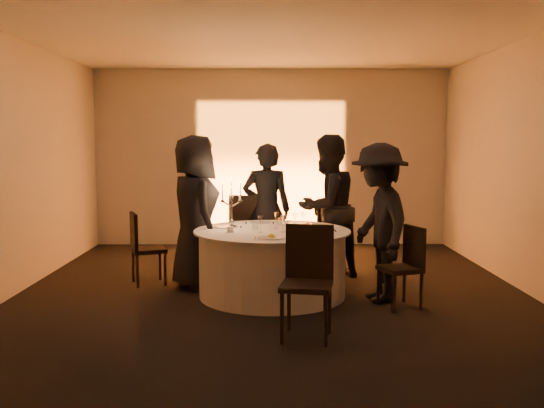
{
  "coord_description": "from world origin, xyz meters",
  "views": [
    {
      "loc": [
        -0.04,
        -6.89,
        1.79
      ],
      "look_at": [
        0.0,
        0.2,
        1.05
      ],
      "focal_mm": 40.0,
      "sensor_mm": 36.0,
      "label": 1
    }
  ],
  "objects_px": {
    "guest_left": "(195,212)",
    "guest_right": "(379,222)",
    "coffee_cup": "(230,230)",
    "banquet_table": "(272,263)",
    "chair_right": "(406,262)",
    "candelabra": "(232,210)",
    "chair_back_right": "(327,230)",
    "chair_left": "(143,244)",
    "chair_front": "(308,274)",
    "guest_back_right": "(327,208)",
    "chair_back_left": "(248,228)",
    "guest_back_left": "(267,210)"
  },
  "relations": [
    {
      "from": "coffee_cup",
      "to": "guest_right",
      "type": "bearing_deg",
      "value": -1.35
    },
    {
      "from": "chair_back_right",
      "to": "guest_back_right",
      "type": "height_order",
      "value": "guest_back_right"
    },
    {
      "from": "banquet_table",
      "to": "chair_back_right",
      "type": "height_order",
      "value": "chair_back_right"
    },
    {
      "from": "coffee_cup",
      "to": "guest_left",
      "type": "bearing_deg",
      "value": 128.33
    },
    {
      "from": "guest_back_right",
      "to": "coffee_cup",
      "type": "bearing_deg",
      "value": 0.19
    },
    {
      "from": "chair_right",
      "to": "candelabra",
      "type": "distance_m",
      "value": 2.09
    },
    {
      "from": "chair_front",
      "to": "chair_back_left",
      "type": "bearing_deg",
      "value": 114.31
    },
    {
      "from": "guest_right",
      "to": "candelabra",
      "type": "height_order",
      "value": "guest_right"
    },
    {
      "from": "chair_right",
      "to": "guest_back_left",
      "type": "height_order",
      "value": "guest_back_left"
    },
    {
      "from": "chair_back_right",
      "to": "coffee_cup",
      "type": "xyz_separation_m",
      "value": [
        -1.22,
        -1.42,
        0.22
      ]
    },
    {
      "from": "chair_back_right",
      "to": "chair_right",
      "type": "distance_m",
      "value": 1.87
    },
    {
      "from": "chair_back_left",
      "to": "guest_right",
      "type": "relative_size",
      "value": 0.6
    },
    {
      "from": "banquet_table",
      "to": "chair_back_left",
      "type": "xyz_separation_m",
      "value": [
        -0.32,
        1.26,
        0.22
      ]
    },
    {
      "from": "guest_back_left",
      "to": "guest_right",
      "type": "bearing_deg",
      "value": 137.74
    },
    {
      "from": "chair_back_left",
      "to": "guest_left",
      "type": "relative_size",
      "value": 0.57
    },
    {
      "from": "banquet_table",
      "to": "guest_left",
      "type": "distance_m",
      "value": 1.17
    },
    {
      "from": "guest_right",
      "to": "chair_right",
      "type": "bearing_deg",
      "value": 32.2
    },
    {
      "from": "guest_back_left",
      "to": "chair_back_left",
      "type": "bearing_deg",
      "value": -30.17
    },
    {
      "from": "chair_back_right",
      "to": "banquet_table",
      "type": "bearing_deg",
      "value": 31.15
    },
    {
      "from": "guest_left",
      "to": "coffee_cup",
      "type": "distance_m",
      "value": 0.76
    },
    {
      "from": "guest_left",
      "to": "guest_back_right",
      "type": "height_order",
      "value": "guest_back_right"
    },
    {
      "from": "guest_back_left",
      "to": "chair_front",
      "type": "bearing_deg",
      "value": 102.07
    },
    {
      "from": "chair_back_left",
      "to": "guest_back_left",
      "type": "distance_m",
      "value": 0.41
    },
    {
      "from": "guest_back_right",
      "to": "guest_right",
      "type": "distance_m",
      "value": 1.15
    },
    {
      "from": "chair_right",
      "to": "guest_right",
      "type": "distance_m",
      "value": 0.54
    },
    {
      "from": "chair_front",
      "to": "coffee_cup",
      "type": "xyz_separation_m",
      "value": [
        -0.79,
        1.29,
        0.22
      ]
    },
    {
      "from": "coffee_cup",
      "to": "banquet_table",
      "type": "bearing_deg",
      "value": 18.66
    },
    {
      "from": "chair_front",
      "to": "banquet_table",
      "type": "bearing_deg",
      "value": 113.51
    },
    {
      "from": "banquet_table",
      "to": "coffee_cup",
      "type": "distance_m",
      "value": 0.65
    },
    {
      "from": "chair_back_right",
      "to": "chair_front",
      "type": "relative_size",
      "value": 1.01
    },
    {
      "from": "chair_left",
      "to": "guest_left",
      "type": "height_order",
      "value": "guest_left"
    },
    {
      "from": "guest_left",
      "to": "guest_right",
      "type": "height_order",
      "value": "guest_left"
    },
    {
      "from": "chair_back_left",
      "to": "guest_right",
      "type": "bearing_deg",
      "value": 148.42
    },
    {
      "from": "chair_front",
      "to": "guest_back_left",
      "type": "relative_size",
      "value": 0.58
    },
    {
      "from": "chair_left",
      "to": "chair_back_left",
      "type": "bearing_deg",
      "value": -82.57
    },
    {
      "from": "chair_left",
      "to": "chair_front",
      "type": "xyz_separation_m",
      "value": [
        1.93,
        -2.01,
        0.07
      ]
    },
    {
      "from": "banquet_table",
      "to": "guest_back_left",
      "type": "xyz_separation_m",
      "value": [
        -0.07,
        1.09,
        0.49
      ]
    },
    {
      "from": "chair_back_right",
      "to": "guest_right",
      "type": "height_order",
      "value": "guest_right"
    },
    {
      "from": "banquet_table",
      "to": "chair_left",
      "type": "xyz_separation_m",
      "value": [
        -1.61,
        0.56,
        0.12
      ]
    },
    {
      "from": "guest_back_right",
      "to": "guest_right",
      "type": "xyz_separation_m",
      "value": [
        0.48,
        -1.05,
        -0.05
      ]
    },
    {
      "from": "guest_back_left",
      "to": "guest_back_right",
      "type": "relative_size",
      "value": 0.94
    },
    {
      "from": "coffee_cup",
      "to": "candelabra",
      "type": "height_order",
      "value": "candelabra"
    },
    {
      "from": "chair_left",
      "to": "coffee_cup",
      "type": "distance_m",
      "value": 1.38
    },
    {
      "from": "candelabra",
      "to": "chair_front",
      "type": "bearing_deg",
      "value": -64.23
    },
    {
      "from": "chair_right",
      "to": "guest_back_right",
      "type": "bearing_deg",
      "value": -171.24
    },
    {
      "from": "guest_back_left",
      "to": "coffee_cup",
      "type": "xyz_separation_m",
      "value": [
        -0.4,
        -1.25,
        -0.08
      ]
    },
    {
      "from": "chair_left",
      "to": "guest_back_right",
      "type": "xyz_separation_m",
      "value": [
        2.32,
        0.28,
        0.43
      ]
    },
    {
      "from": "guest_back_right",
      "to": "guest_right",
      "type": "bearing_deg",
      "value": 74.51
    },
    {
      "from": "chair_right",
      "to": "candelabra",
      "type": "xyz_separation_m",
      "value": [
        -1.92,
        0.67,
        0.49
      ]
    },
    {
      "from": "chair_left",
      "to": "candelabra",
      "type": "bearing_deg",
      "value": -128.81
    }
  ]
}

